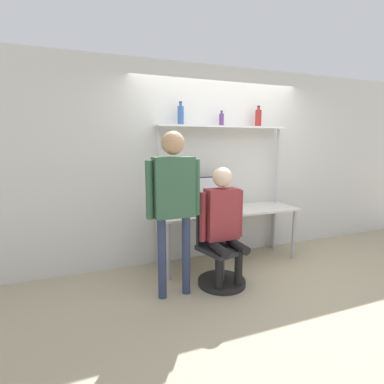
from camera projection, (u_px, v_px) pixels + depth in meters
The scene contains 13 objects.
ground_plane at pixel (239, 270), 3.92m from camera, with size 12.00×12.00×0.00m, color tan.
wall_back at pixel (218, 164), 4.33m from camera, with size 8.00×0.06×2.70m.
desk at pixel (228, 215), 4.12m from camera, with size 1.99×0.62×0.74m.
shelf_unit at pixel (223, 148), 4.15m from camera, with size 1.89×0.23×1.88m.
monitor at pixel (206, 191), 4.11m from camera, with size 0.49×0.20×0.45m.
laptop at pixel (202, 208), 3.88m from camera, with size 0.32×0.25×0.25m.
cell_phone at pixel (221, 212), 3.95m from camera, with size 0.07×0.15×0.01m.
office_chair at pixel (220, 261), 3.52m from camera, with size 0.56×0.56×0.91m.
person_seated at pixel (223, 217), 3.40m from camera, with size 0.54×0.47×1.38m.
person_standing at pixel (174, 192), 3.10m from camera, with size 0.59×0.24×1.77m.
bottle_blue at pixel (181, 115), 3.86m from camera, with size 0.08×0.08×0.29m.
bottle_purple at pixel (221, 119), 4.07m from camera, with size 0.06×0.06×0.20m.
bottle_red at pixel (258, 118), 4.28m from camera, with size 0.09×0.09×0.29m.
Camera 1 is at (-1.91, -3.23, 1.65)m, focal length 28.00 mm.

